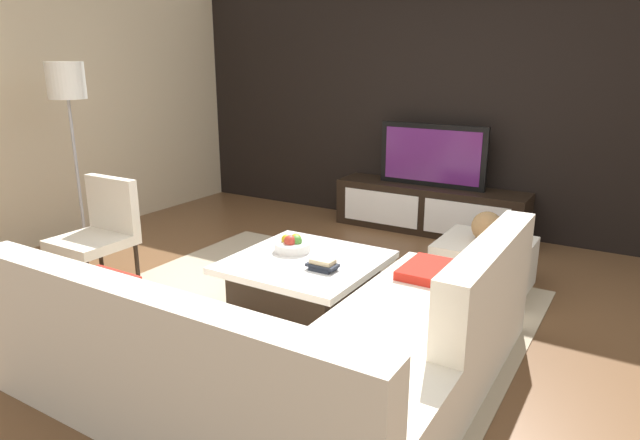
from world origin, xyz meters
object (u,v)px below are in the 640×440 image
object	(u,v)px
media_console	(429,209)
accent_chair_near	(101,226)
floor_lamp	(67,93)
fruit_bowl	(293,245)
decorative_ball	(487,227)
television	(432,155)
coffee_table	(306,282)
ottoman	(484,265)
book_stack	(323,265)
sectional_couch	(298,351)

from	to	relation	value
media_console	accent_chair_near	size ratio (longest dim) A/B	2.33
floor_lamp	fruit_bowl	bearing A→B (deg)	4.75
accent_chair_near	decorative_ball	world-z (taller)	accent_chair_near
television	decorative_ball	xyz separation A→B (m)	(0.94, -1.26, -0.30)
coffee_table	decorative_ball	world-z (taller)	decorative_ball
television	coffee_table	bearing A→B (deg)	-92.49
ottoman	book_stack	size ratio (longest dim) A/B	3.26
coffee_table	ottoman	world-z (taller)	ottoman
floor_lamp	book_stack	world-z (taller)	floor_lamp
decorative_ball	coffee_table	bearing A→B (deg)	-134.82
media_console	fruit_bowl	size ratio (longest dim) A/B	7.24
television	sectional_couch	size ratio (longest dim) A/B	0.48
fruit_bowl	ottoman	bearing A→B (deg)	37.78
coffee_table	accent_chair_near	distance (m)	1.76
floor_lamp	book_stack	xyz separation A→B (m)	(2.66, -0.03, -1.09)
coffee_table	book_stack	xyz separation A→B (m)	(0.22, -0.11, 0.21)
sectional_couch	book_stack	size ratio (longest dim) A/B	11.04
coffee_table	fruit_bowl	bearing A→B (deg)	151.03
media_console	accent_chair_near	xyz separation A→B (m)	(-1.78, -2.76, 0.24)
sectional_couch	ottoman	distance (m)	2.10
television	fruit_bowl	world-z (taller)	television
fruit_bowl	decorative_ball	xyz separation A→B (m)	(1.22, 0.94, 0.09)
book_stack	floor_lamp	bearing A→B (deg)	179.42
television	floor_lamp	xyz separation A→B (m)	(-2.54, -2.38, 0.68)
accent_chair_near	decorative_ball	distance (m)	3.10
television	sectional_couch	xyz separation A→B (m)	(0.50, -3.30, -0.54)
fruit_bowl	book_stack	world-z (taller)	fruit_bowl
sectional_couch	floor_lamp	xyz separation A→B (m)	(-3.04, 0.92, 1.22)
floor_lamp	decorative_ball	xyz separation A→B (m)	(3.48, 1.13, -0.98)
media_console	floor_lamp	distance (m)	3.70
media_console	floor_lamp	world-z (taller)	floor_lamp
television	ottoman	bearing A→B (deg)	-53.31
television	floor_lamp	distance (m)	3.55
floor_lamp	book_stack	distance (m)	2.87
book_stack	television	bearing A→B (deg)	92.83
ottoman	fruit_bowl	xyz separation A→B (m)	(-1.22, -0.94, 0.23)
sectional_couch	coffee_table	bearing A→B (deg)	120.79
media_console	floor_lamp	size ratio (longest dim) A/B	1.14
coffee_table	fruit_bowl	world-z (taller)	fruit_bowl
coffee_table	decorative_ball	size ratio (longest dim) A/B	4.31
television	book_stack	bearing A→B (deg)	-87.17
media_console	sectional_couch	size ratio (longest dim) A/B	0.86
television	accent_chair_near	distance (m)	3.30
ottoman	accent_chair_near	bearing A→B (deg)	-151.06
coffee_table	ottoman	size ratio (longest dim) A/B	1.50
accent_chair_near	book_stack	distance (m)	1.93
coffee_table	decorative_ball	bearing A→B (deg)	45.18
ottoman	fruit_bowl	distance (m)	1.56
media_console	accent_chair_near	world-z (taller)	accent_chair_near
media_console	ottoman	size ratio (longest dim) A/B	2.90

